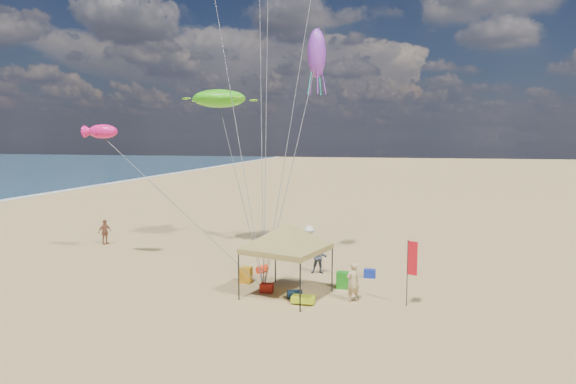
{
  "coord_description": "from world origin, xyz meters",
  "views": [
    {
      "loc": [
        5.18,
        -19.45,
        6.57
      ],
      "look_at": [
        0.0,
        3.0,
        4.0
      ],
      "focal_mm": 30.81,
      "sensor_mm": 36.0,
      "label": 1
    }
  ],
  "objects_px": {
    "feather_flag": "(411,262)",
    "chair_yellow": "(246,275)",
    "cooler_red": "(267,288)",
    "person_near_b": "(319,257)",
    "chair_green": "(342,280)",
    "beach_cart": "(303,299)",
    "canopy_tent": "(287,226)",
    "person_near_c": "(309,242)",
    "person_far_a": "(105,232)",
    "person_near_a": "(353,282)",
    "cooler_blue": "(370,273)"
  },
  "relations": [
    {
      "from": "feather_flag",
      "to": "chair_yellow",
      "type": "xyz_separation_m",
      "value": [
        -7.22,
        1.65,
        -1.43
      ]
    },
    {
      "from": "cooler_red",
      "to": "person_near_b",
      "type": "bearing_deg",
      "value": 63.33
    },
    {
      "from": "chair_green",
      "to": "feather_flag",
      "type": "bearing_deg",
      "value": -32.5
    },
    {
      "from": "person_near_b",
      "to": "beach_cart",
      "type": "bearing_deg",
      "value": -94.15
    },
    {
      "from": "canopy_tent",
      "to": "cooler_red",
      "type": "relative_size",
      "value": 10.14
    },
    {
      "from": "chair_yellow",
      "to": "canopy_tent",
      "type": "bearing_deg",
      "value": -32.9
    },
    {
      "from": "canopy_tent",
      "to": "chair_green",
      "type": "height_order",
      "value": "canopy_tent"
    },
    {
      "from": "beach_cart",
      "to": "person_near_c",
      "type": "distance_m",
      "value": 7.32
    },
    {
      "from": "canopy_tent",
      "to": "person_near_c",
      "type": "height_order",
      "value": "canopy_tent"
    },
    {
      "from": "chair_green",
      "to": "beach_cart",
      "type": "distance_m",
      "value": 2.77
    },
    {
      "from": "canopy_tent",
      "to": "person_far_a",
      "type": "xyz_separation_m",
      "value": [
        -13.16,
        7.15,
        -2.17
      ]
    },
    {
      "from": "cooler_red",
      "to": "person_near_a",
      "type": "height_order",
      "value": "person_near_a"
    },
    {
      "from": "person_near_b",
      "to": "chair_yellow",
      "type": "bearing_deg",
      "value": -149.71
    },
    {
      "from": "beach_cart",
      "to": "chair_yellow",
      "type": "bearing_deg",
      "value": 143.45
    },
    {
      "from": "person_near_a",
      "to": "person_near_c",
      "type": "height_order",
      "value": "person_near_c"
    },
    {
      "from": "canopy_tent",
      "to": "person_far_a",
      "type": "relative_size",
      "value": 3.56
    },
    {
      "from": "feather_flag",
      "to": "person_far_a",
      "type": "relative_size",
      "value": 1.72
    },
    {
      "from": "beach_cart",
      "to": "person_far_a",
      "type": "height_order",
      "value": "person_far_a"
    },
    {
      "from": "cooler_blue",
      "to": "person_near_a",
      "type": "height_order",
      "value": "person_near_a"
    },
    {
      "from": "feather_flag",
      "to": "person_near_a",
      "type": "relative_size",
      "value": 1.66
    },
    {
      "from": "chair_green",
      "to": "person_near_c",
      "type": "xyz_separation_m",
      "value": [
        -2.36,
        4.74,
        0.57
      ]
    },
    {
      "from": "cooler_blue",
      "to": "person_near_a",
      "type": "xyz_separation_m",
      "value": [
        -0.45,
        -3.57,
        0.61
      ]
    },
    {
      "from": "cooler_red",
      "to": "person_near_a",
      "type": "xyz_separation_m",
      "value": [
        3.68,
        -0.33,
        0.61
      ]
    },
    {
      "from": "cooler_blue",
      "to": "person_far_a",
      "type": "distance_m",
      "value": 16.77
    },
    {
      "from": "chair_green",
      "to": "person_near_c",
      "type": "bearing_deg",
      "value": 116.53
    },
    {
      "from": "person_near_b",
      "to": "cooler_blue",
      "type": "bearing_deg",
      "value": -8.46
    },
    {
      "from": "cooler_blue",
      "to": "beach_cart",
      "type": "height_order",
      "value": "cooler_blue"
    },
    {
      "from": "chair_green",
      "to": "cooler_red",
      "type": "bearing_deg",
      "value": -156.06
    },
    {
      "from": "canopy_tent",
      "to": "beach_cart",
      "type": "height_order",
      "value": "canopy_tent"
    },
    {
      "from": "canopy_tent",
      "to": "person_near_c",
      "type": "distance_m",
      "value": 6.66
    },
    {
      "from": "person_near_c",
      "to": "chair_green",
      "type": "bearing_deg",
      "value": 128.35
    },
    {
      "from": "feather_flag",
      "to": "person_near_c",
      "type": "relative_size",
      "value": 1.44
    },
    {
      "from": "person_far_a",
      "to": "cooler_red",
      "type": "bearing_deg",
      "value": -97.17
    },
    {
      "from": "canopy_tent",
      "to": "person_near_b",
      "type": "bearing_deg",
      "value": 78.1
    },
    {
      "from": "chair_yellow",
      "to": "person_near_b",
      "type": "xyz_separation_m",
      "value": [
        2.99,
        2.16,
        0.46
      ]
    },
    {
      "from": "person_near_b",
      "to": "person_near_c",
      "type": "height_order",
      "value": "person_near_c"
    },
    {
      "from": "canopy_tent",
      "to": "person_near_a",
      "type": "relative_size",
      "value": 3.44
    },
    {
      "from": "canopy_tent",
      "to": "person_near_a",
      "type": "xyz_separation_m",
      "value": [
        2.75,
        -0.08,
        -2.14
      ]
    },
    {
      "from": "chair_yellow",
      "to": "person_near_a",
      "type": "distance_m",
      "value": 5.23
    },
    {
      "from": "person_near_b",
      "to": "cooler_red",
      "type": "bearing_deg",
      "value": -122.26
    },
    {
      "from": "cooler_blue",
      "to": "chair_green",
      "type": "height_order",
      "value": "chair_green"
    },
    {
      "from": "person_near_a",
      "to": "person_near_c",
      "type": "bearing_deg",
      "value": -102.66
    },
    {
      "from": "cooler_red",
      "to": "person_near_a",
      "type": "distance_m",
      "value": 3.74
    },
    {
      "from": "feather_flag",
      "to": "beach_cart",
      "type": "height_order",
      "value": "feather_flag"
    },
    {
      "from": "cooler_red",
      "to": "person_near_c",
      "type": "height_order",
      "value": "person_near_c"
    },
    {
      "from": "person_near_b",
      "to": "person_far_a",
      "type": "relative_size",
      "value": 1.05
    },
    {
      "from": "feather_flag",
      "to": "beach_cart",
      "type": "xyz_separation_m",
      "value": [
        -4.12,
        -0.65,
        -1.58
      ]
    },
    {
      "from": "chair_yellow",
      "to": "person_near_c",
      "type": "relative_size",
      "value": 0.38
    },
    {
      "from": "canopy_tent",
      "to": "beach_cart",
      "type": "distance_m",
      "value": 3.0
    },
    {
      "from": "canopy_tent",
      "to": "person_near_b",
      "type": "distance_m",
      "value": 4.26
    }
  ]
}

